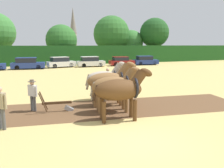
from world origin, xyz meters
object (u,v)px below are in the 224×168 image
object	(u,v)px
plow	(60,105)
parked_car_right	(121,61)
tree_right	(131,42)
parked_car_center_left	(28,64)
draft_horse_trail_left	(109,81)
tree_center	(61,40)
draft_horse_trail_right	(105,78)
tree_center_right	(111,34)
draft_horse_lead_right	(114,86)
farmer_beside_team	(108,78)
farmer_at_plow	(33,93)
tree_far_right	(154,33)
parked_car_center_right	(91,62)
parked_car_far_right	(145,61)
farmer_onlooker_left	(0,104)
draft_horse_lead_left	(121,90)
parked_car_center	(61,62)
church_spire	(73,30)

from	to	relation	value
plow	parked_car_right	world-z (taller)	parked_car_right
tree_right	parked_car_center_left	size ratio (longest dim) A/B	1.42
draft_horse_trail_left	parked_car_right	world-z (taller)	draft_horse_trail_left
tree_center	draft_horse_trail_right	bearing A→B (deg)	-92.17
tree_center_right	draft_horse_lead_right	size ratio (longest dim) A/B	3.41
draft_horse_trail_right	farmer_beside_team	world-z (taller)	draft_horse_trail_right
tree_right	draft_horse_trail_right	size ratio (longest dim) A/B	2.40
plow	farmer_at_plow	world-z (taller)	farmer_at_plow
draft_horse_lead_right	draft_horse_trail_left	distance (m)	1.25
tree_right	tree_far_right	size ratio (longest dim) A/B	0.73
tree_center_right	parked_car_center_right	bearing A→B (deg)	-123.83
draft_horse_trail_left	parked_car_far_right	distance (m)	25.40
draft_horse_lead_right	draft_horse_trail_left	xyz separation A→B (m)	(0.17, 1.24, 0.07)
farmer_beside_team	parked_car_far_right	bearing A→B (deg)	36.12
tree_far_right	farmer_onlooker_left	bearing A→B (deg)	-128.63
tree_center_right	parked_car_far_right	xyz separation A→B (m)	(2.09, -10.90, -4.76)
draft_horse_lead_right	farmer_at_plow	world-z (taller)	draft_horse_lead_right
plow	parked_car_right	distance (m)	24.84
parked_car_far_right	tree_far_right	bearing A→B (deg)	58.57
tree_far_right	farmer_at_plow	world-z (taller)	tree_far_right
draft_horse_trail_right	farmer_beside_team	size ratio (longest dim) A/B	1.55
plow	farmer_at_plow	bearing A→B (deg)	164.90
draft_horse_lead_left	parked_car_right	bearing A→B (deg)	75.04
farmer_beside_team	tree_center	bearing A→B (deg)	70.36
draft_horse_trail_right	farmer_at_plow	distance (m)	4.28
draft_horse_lead_right	parked_car_far_right	bearing A→B (deg)	65.66
draft_horse_lead_right	parked_car_center	bearing A→B (deg)	96.98
draft_horse_lead_right	farmer_beside_team	world-z (taller)	draft_horse_lead_right
draft_horse_lead_right	plow	bearing A→B (deg)	166.79
farmer_onlooker_left	parked_car_center_left	world-z (taller)	farmer_onlooker_left
church_spire	parked_car_center_left	xyz separation A→B (m)	(-14.99, -48.85, -7.84)
church_spire	farmer_at_plow	distance (m)	71.59
tree_center	plow	distance (m)	31.67
parked_car_right	tree_far_right	bearing A→B (deg)	42.23
parked_car_center	parked_car_center_right	distance (m)	4.44
farmer_at_plow	parked_car_right	size ratio (longest dim) A/B	0.40
farmer_onlooker_left	draft_horse_lead_left	bearing A→B (deg)	-51.96
church_spire	farmer_onlooker_left	bearing A→B (deg)	-102.20
parked_car_far_right	plow	bearing A→B (deg)	-121.18
draft_horse_lead_right	parked_car_right	size ratio (longest dim) A/B	0.67
tree_center	parked_car_far_right	bearing A→B (deg)	-37.47
tree_right	farmer_at_plow	size ratio (longest dim) A/B	3.98
farmer_onlooker_left	parked_car_right	distance (m)	27.51
tree_far_right	parked_car_far_right	distance (m)	12.09
parked_car_center_left	parked_car_far_right	world-z (taller)	parked_car_center_left
farmer_at_plow	parked_car_right	bearing A→B (deg)	18.13
draft_horse_trail_left	parked_car_right	size ratio (longest dim) A/B	0.72
church_spire	parked_car_center_right	world-z (taller)	church_spire
tree_center_right	draft_horse_lead_right	distance (m)	35.76
farmer_at_plow	parked_car_center	size ratio (longest dim) A/B	0.37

